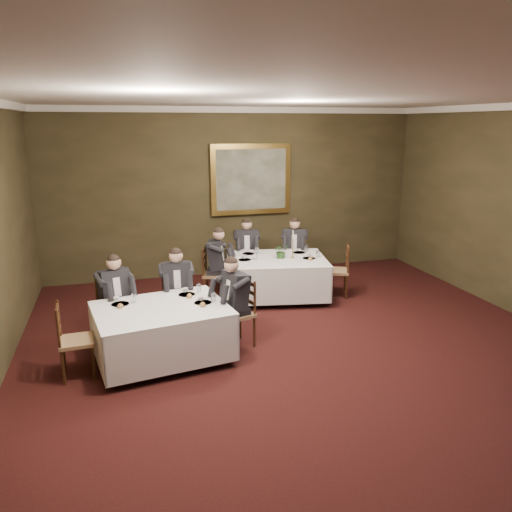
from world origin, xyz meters
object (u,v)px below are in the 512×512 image
diner_sec_endright (237,312)px  candlestick (293,247)px  chair_main_backright (294,268)px  painting (251,179)px  table_second (162,329)px  chair_main_endright (337,281)px  chair_sec_backleft (116,323)px  chair_sec_endright (237,327)px  chair_main_backleft (247,270)px  chair_sec_backright (178,313)px  diner_sec_backleft (115,309)px  table_main (276,274)px  diner_main_endleft (215,273)px  diner_sec_backright (177,300)px  diner_main_backright (294,258)px  centerpiece (281,250)px  chair_sec_endleft (77,356)px  diner_main_backleft (247,259)px  chair_main_endleft (215,285)px

diner_sec_endright → candlestick: (1.50, 1.78, 0.45)m
chair_main_backright → painting: bearing=-32.7°
table_second → chair_main_endright: (3.43, 1.79, -0.17)m
chair_sec_backleft → chair_sec_endright: (1.72, -0.65, 0.00)m
diner_sec_endright → chair_main_backright: bearing=-53.6°
chair_main_backleft → chair_sec_backright: size_ratio=1.00×
chair_main_endright → diner_sec_backleft: 4.16m
table_main → chair_sec_backleft: (-2.91, -1.18, -0.17)m
diner_main_endleft → chair_main_endright: 2.31m
diner_sec_backleft → diner_sec_backright: (0.94, 0.15, 0.00)m
diner_main_backright → diner_sec_endright: (-1.86, -2.65, 0.00)m
diner_sec_backright → chair_sec_backleft: bearing=9.1°
centerpiece → painting: size_ratio=0.17×
chair_main_endright → candlestick: 1.09m
chair_sec_endleft → diner_sec_backleft: bearing=149.5°
chair_main_backleft → diner_sec_backright: diner_sec_backright is taller
diner_sec_backleft → candlestick: 3.43m
diner_sec_backleft → chair_sec_endright: 1.84m
chair_sec_backleft → chair_sec_endright: 1.83m
chair_sec_backleft → chair_sec_endright: size_ratio=1.00×
diner_sec_backleft → centerpiece: 3.24m
chair_main_backright → diner_main_backright: 0.23m
diner_main_endleft → diner_sec_backright: size_ratio=1.00×
chair_main_endright → candlestick: candlestick is taller
chair_sec_endleft → painting: size_ratio=0.58×
diner_sec_endright → centerpiece: 2.26m
diner_sec_backright → candlestick: diner_sec_backright is taller
diner_main_backright → diner_sec_backleft: size_ratio=1.00×
diner_main_endleft → chair_sec_backright: 1.52m
diner_sec_endright → chair_sec_endleft: bearing=80.3°
diner_main_backleft → chair_sec_backleft: bearing=51.3°
diner_main_backleft → chair_sec_endleft: diner_main_backleft is taller
chair_main_endleft → chair_sec_backleft: bearing=-33.4°
chair_main_endleft → chair_main_endright: bearing=98.0°
table_second → chair_main_endright: size_ratio=1.95×
diner_main_backleft → painting: bearing=-99.9°
chair_main_backleft → chair_main_backright: bearing=-179.2°
diner_main_endleft → chair_sec_backright: (-0.85, -1.24, -0.23)m
diner_sec_endright → table_second: bearing=80.3°
table_main → diner_sec_endright: size_ratio=1.52×
diner_main_backright → chair_main_endright: (0.48, -1.03, -0.23)m
diner_main_endleft → chair_main_endright: size_ratio=1.35×
chair_main_backleft → chair_sec_backright: 2.63m
chair_main_endright → chair_main_backleft: bearing=71.9°
chair_main_endleft → chair_sec_endright: bearing=16.8°
diner_sec_endright → centerpiece: diner_sec_endright is taller
chair_main_backright → diner_main_backright: (-0.00, -0.01, 0.23)m
chair_main_backright → chair_sec_endright: bearing=78.3°
chair_sec_backright → candlestick: size_ratio=1.86×
table_main → chair_main_backleft: (-0.31, 1.01, -0.17)m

